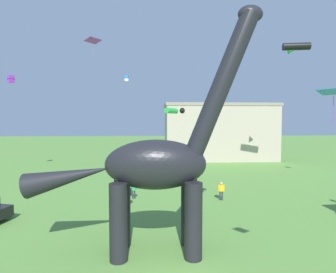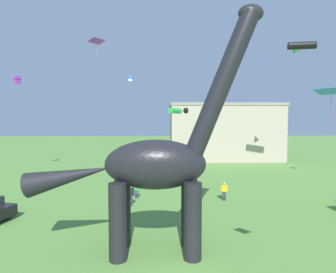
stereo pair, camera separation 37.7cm
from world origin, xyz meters
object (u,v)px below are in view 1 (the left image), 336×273
kite_near_low (173,111)px  kite_trailing (11,79)px  kite_far_left (295,47)px  kite_far_right (93,41)px  kite_apex (127,78)px  kite_near_high (334,92)px  dinosaur_sculpture (155,165)px  person_vendor_side (128,194)px  person_far_spectator (134,189)px  person_watching_child (221,189)px

kite_near_low → kite_trailing: size_ratio=2.56×
kite_far_left → kite_far_right: bearing=-166.0°
kite_far_left → kite_near_low: (-14.03, -1.31, -7.29)m
kite_apex → kite_near_high: bearing=-68.6°
dinosaur_sculpture → person_vendor_side: bearing=92.5°
person_far_spectator → dinosaur_sculpture: bearing=168.3°
person_vendor_side → kite_trailing: size_ratio=1.97×
kite_near_high → kite_near_low: size_ratio=0.48×
kite_trailing → kite_far_left: bearing=-7.7°
dinosaur_sculpture → kite_near_low: (2.10, 15.65, 3.37)m
kite_far_left → kite_near_low: bearing=-174.7°
kite_far_left → kite_near_low: size_ratio=1.36×
dinosaur_sculpture → kite_far_right: bearing=102.6°
dinosaur_sculpture → kite_far_left: size_ratio=4.17×
kite_apex → person_far_spectator: bearing=-79.6°
dinosaur_sculpture → kite_near_high: (5.52, -5.61, 3.10)m
person_watching_child → kite_near_high: (-0.22, -14.64, 6.71)m
person_vendor_side → kite_near_high: 16.71m
kite_trailing → person_vendor_side: bearing=-41.4°
dinosaur_sculpture → kite_near_high: dinosaur_sculpture is taller
kite_trailing → person_watching_child: bearing=-28.0°
person_watching_child → kite_near_low: bearing=-80.3°
person_vendor_side → kite_far_right: size_ratio=1.02×
kite_near_low → dinosaur_sculpture: bearing=-97.7°
person_vendor_side → person_far_spectator: bearing=-68.4°
kite_apex → kite_near_low: 6.10m
kite_far_left → kite_apex: size_ratio=5.35×
person_vendor_side → kite_near_low: 11.33m
person_vendor_side → kite_far_left: bearing=-123.1°
person_watching_child → person_vendor_side: (-7.85, -1.34, 0.09)m
kite_trailing → kite_apex: bearing=-20.6°
dinosaur_sculpture → kite_far_right: (-5.49, 11.56, 9.50)m
person_vendor_side → kite_near_low: (4.21, 7.95, 6.89)m
person_watching_child → kite_trailing: kite_trailing is taller
kite_apex → kite_trailing: 15.92m
dinosaur_sculpture → kite_trailing: 28.94m
person_watching_child → kite_far_left: 19.34m
dinosaur_sculpture → kite_near_low: size_ratio=5.65×
person_watching_child → kite_far_right: size_ratio=0.94×
kite_trailing → person_far_spectator: bearing=-36.1°
person_watching_child → kite_near_high: size_ratio=1.46×
person_watching_child → kite_near_low: (-3.64, 6.61, 6.97)m
kite_far_right → kite_near_high: bearing=-57.3°
dinosaur_sculpture → kite_trailing: dinosaur_sculpture is taller
person_vendor_side → kite_near_low: bearing=-88.0°
person_far_spectator → kite_apex: kite_apex is taller
person_far_spectator → person_vendor_side: bearing=149.7°
person_far_spectator → kite_near_high: kite_near_high is taller
kite_near_high → kite_near_low: (-3.42, 21.26, 0.27)m
person_watching_child → person_far_spectator: bearing=-25.4°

